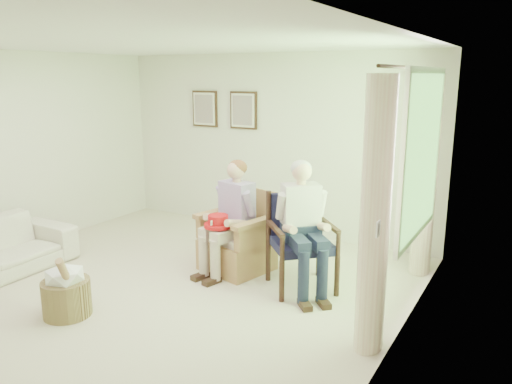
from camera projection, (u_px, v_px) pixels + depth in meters
floor at (146, 297)px, 5.26m from camera, size 5.50×5.50×0.00m
back_wall at (271, 144)px, 7.28m from camera, size 5.00×0.04×2.60m
right_wall at (389, 210)px, 3.74m from camera, size 0.04×5.50×2.60m
ceiling at (132, 41)px, 4.67m from camera, size 5.00×5.50×0.02m
window at (422, 151)px, 4.71m from camera, size 0.13×2.50×1.63m
curtain_left at (375, 219)px, 4.05m from camera, size 0.34×0.34×2.30m
curtain_right at (426, 177)px, 5.70m from camera, size 0.34×0.34×2.30m
framed_print_left at (205, 109)px, 7.70m from camera, size 0.45×0.05×0.55m
framed_print_right at (243, 110)px, 7.36m from camera, size 0.45×0.05×0.55m
wicker_armchair at (238, 244)px, 5.99m from camera, size 0.75×0.74×0.95m
wood_armchair at (305, 237)px, 5.45m from camera, size 0.66×0.62×1.02m
person_wicker at (232, 211)px, 5.78m from camera, size 0.40×0.63×1.31m
person_dark at (299, 218)px, 5.25m from camera, size 0.40×0.63×1.39m
red_hat at (218, 222)px, 5.66m from camera, size 0.32×0.32×0.14m
hatbox at (66, 290)px, 4.82m from camera, size 0.51×0.51×0.68m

